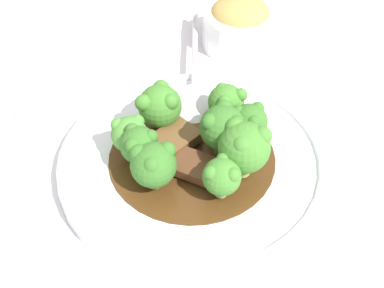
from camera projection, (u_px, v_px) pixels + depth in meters
The scene contains 17 objects.
ground_plane at pixel (192, 168), 0.54m from camera, with size 4.00×4.00×0.00m, color silver.
main_plate at pixel (192, 161), 0.53m from camera, with size 0.27×0.27×0.02m.
beef_strip_0 at pixel (171, 142), 0.53m from camera, with size 0.04×0.05×0.01m.
beef_strip_1 at pixel (196, 122), 0.55m from camera, with size 0.05×0.07×0.01m.
beef_strip_2 at pixel (204, 170), 0.51m from camera, with size 0.07×0.04×0.01m.
broccoli_floret_0 at pixel (222, 176), 0.47m from camera, with size 0.04×0.04×0.04m.
broccoli_floret_1 at pixel (229, 103), 0.54m from camera, with size 0.04×0.04×0.05m.
broccoli_floret_2 at pixel (153, 164), 0.48m from camera, with size 0.04×0.04×0.05m.
broccoli_floret_3 at pixel (160, 105), 0.54m from camera, with size 0.04×0.04×0.05m.
broccoli_floret_4 at pixel (139, 145), 0.49m from camera, with size 0.04×0.04×0.05m.
broccoli_floret_5 at pixel (129, 134), 0.51m from camera, with size 0.04×0.04×0.04m.
broccoli_floret_6 at pixel (222, 127), 0.51m from camera, with size 0.04×0.04×0.05m.
broccoli_floret_7 at pixel (244, 147), 0.49m from camera, with size 0.05×0.05×0.06m.
broccoli_floret_8 at pixel (249, 121), 0.52m from camera, with size 0.04×0.04×0.04m.
serving_spoon at pixel (193, 95), 0.58m from camera, with size 0.15×0.20×0.01m.
side_bowl_appetizer at pixel (240, 24), 0.67m from camera, with size 0.09×0.09×0.06m.
paper_napkin at pixel (32, 89), 0.62m from camera, with size 0.14×0.10×0.01m.
Camera 1 is at (0.21, -0.29, 0.40)m, focal length 50.00 mm.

